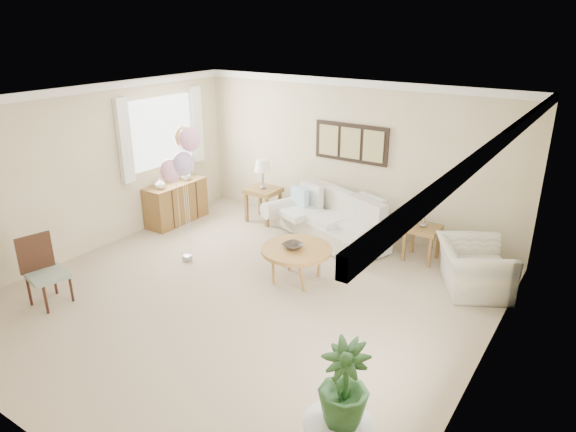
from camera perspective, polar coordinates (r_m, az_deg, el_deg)
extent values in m
plane|color=tan|center=(7.02, -4.81, -9.01)|extent=(6.00, 6.00, 0.00)
cube|color=beige|center=(8.89, 7.04, 6.53)|extent=(6.00, 0.04, 2.60)
cube|color=beige|center=(4.75, -28.65, -9.51)|extent=(6.00, 0.04, 2.60)
cube|color=beige|center=(8.60, -21.05, 4.76)|extent=(0.04, 6.00, 2.60)
cube|color=beige|center=(5.27, 21.37, -5.30)|extent=(0.04, 6.00, 2.60)
cube|color=white|center=(6.15, -5.56, 12.37)|extent=(6.00, 6.00, 0.02)
cube|color=white|center=(8.64, 7.33, 14.47)|extent=(6.00, 0.06, 0.12)
cube|color=white|center=(8.34, -22.06, 12.92)|extent=(0.06, 6.00, 0.12)
cube|color=white|center=(4.89, 22.96, 7.95)|extent=(0.06, 6.00, 0.12)
cube|color=white|center=(9.41, -13.87, 9.08)|extent=(0.04, 1.40, 1.20)
cube|color=white|center=(8.84, -17.72, 7.95)|extent=(0.10, 0.22, 1.40)
cube|color=white|center=(9.97, -10.11, 10.01)|extent=(0.10, 0.22, 1.40)
cube|color=black|center=(8.81, 7.03, 8.07)|extent=(1.35, 0.04, 0.65)
cube|color=#8C8C59|center=(8.98, 4.54, 8.41)|extent=(0.36, 0.02, 0.52)
cube|color=#8C8C59|center=(8.79, 6.95, 8.04)|extent=(0.36, 0.02, 0.52)
cube|color=#8C8C59|center=(8.61, 9.46, 7.64)|extent=(0.36, 0.02, 0.52)
cube|color=beige|center=(8.64, 4.89, -1.51)|extent=(2.18, 1.51, 0.33)
cube|color=beige|center=(8.76, 5.92, 1.35)|extent=(1.95, 0.93, 0.50)
cylinder|color=beige|center=(9.03, -0.42, 1.03)|extent=(0.58, 0.88, 0.29)
cylinder|color=beige|center=(8.18, 10.83, -1.56)|extent=(0.58, 0.88, 0.29)
cube|color=beige|center=(8.80, 1.49, 0.41)|extent=(0.75, 0.82, 0.11)
cube|color=beige|center=(8.53, 4.78, -0.35)|extent=(0.75, 0.82, 0.11)
cube|color=beige|center=(8.29, 8.26, -1.16)|extent=(0.75, 0.82, 0.11)
cube|color=#94C5D8|center=(8.93, 1.29, 2.09)|extent=(0.35, 0.11, 0.35)
cube|color=gold|center=(8.32, 9.20, 0.37)|extent=(0.35, 0.11, 0.35)
cube|color=#3C251C|center=(8.24, 9.86, -0.31)|extent=(0.31, 0.09, 0.31)
cube|color=beige|center=(8.72, 4.85, -2.62)|extent=(1.84, 0.73, 0.04)
cube|color=brown|center=(9.35, -2.78, 2.85)|extent=(0.58, 0.52, 0.08)
cube|color=brown|center=(9.43, -4.63, 0.94)|extent=(0.05, 0.05, 0.55)
cube|color=brown|center=(9.17, -2.36, 0.39)|extent=(0.05, 0.05, 0.55)
cube|color=brown|center=(9.75, -3.11, 1.65)|extent=(0.05, 0.05, 0.55)
cube|color=brown|center=(9.49, -0.87, 1.14)|extent=(0.05, 0.05, 0.55)
cube|color=brown|center=(8.09, 14.75, -1.35)|extent=(0.51, 0.46, 0.07)
cube|color=brown|center=(8.10, 12.76, -3.30)|extent=(0.05, 0.05, 0.48)
cube|color=brown|center=(7.98, 15.48, -3.93)|extent=(0.05, 0.05, 0.48)
cube|color=brown|center=(8.42, 13.70, -2.41)|extent=(0.05, 0.05, 0.48)
cube|color=brown|center=(8.30, 16.32, -3.01)|extent=(0.05, 0.05, 0.48)
cylinder|color=gray|center=(9.33, -2.79, 3.25)|extent=(0.13, 0.13, 0.05)
cylinder|color=gray|center=(9.28, -2.80, 4.20)|extent=(0.04, 0.04, 0.27)
cone|color=silver|center=(9.22, -2.83, 5.65)|extent=(0.31, 0.31, 0.22)
cylinder|color=gray|center=(8.07, 14.79, -0.93)|extent=(0.13, 0.13, 0.05)
cylinder|color=gray|center=(8.01, 14.89, 0.14)|extent=(0.04, 0.04, 0.27)
cone|color=silver|center=(7.93, 15.06, 1.77)|extent=(0.31, 0.31, 0.22)
cylinder|color=#A17232|center=(7.21, 0.94, -3.77)|extent=(1.01, 1.01, 0.06)
cylinder|color=#A17232|center=(7.39, 3.48, -5.33)|extent=(0.04, 0.04, 0.45)
cylinder|color=#A17232|center=(7.62, 0.40, -4.46)|extent=(0.04, 0.04, 0.45)
cylinder|color=#A17232|center=(7.27, -1.67, -5.80)|extent=(0.04, 0.04, 0.45)
cylinder|color=#A17232|center=(7.03, 1.51, -6.77)|extent=(0.04, 0.04, 0.45)
imported|color=#302820|center=(7.18, 0.57, -3.35)|extent=(0.33, 0.33, 0.07)
imported|color=beige|center=(7.49, 19.91, -5.40)|extent=(1.28, 1.33, 0.67)
cylinder|color=silver|center=(4.31, 5.58, -21.98)|extent=(0.55, 0.55, 0.04)
imported|color=#22451C|center=(4.08, 6.24, -18.03)|extent=(0.47, 0.47, 0.71)
cube|color=gray|center=(7.36, -25.15, -6.01)|extent=(0.54, 0.54, 0.06)
cylinder|color=#311B11|center=(7.53, -26.79, -7.58)|extent=(0.04, 0.04, 0.38)
cylinder|color=#311B11|center=(7.24, -25.31, -8.47)|extent=(0.04, 0.04, 0.38)
cylinder|color=#311B11|center=(7.68, -24.49, -6.62)|extent=(0.04, 0.04, 0.38)
cylinder|color=#311B11|center=(7.40, -22.95, -7.44)|extent=(0.04, 0.04, 0.38)
cube|color=#311B11|center=(7.41, -26.29, -3.69)|extent=(0.13, 0.43, 0.50)
cube|color=brown|center=(9.59, -12.31, 1.48)|extent=(0.45, 1.20, 0.74)
cube|color=#311B11|center=(9.40, -13.58, 0.95)|extent=(0.46, 0.02, 0.70)
cube|color=#311B11|center=(9.79, -11.05, 1.97)|extent=(0.46, 0.02, 0.70)
imported|color=white|center=(9.20, -14.04, 3.52)|extent=(0.22, 0.22, 0.18)
imported|color=silver|center=(9.62, -11.31, 4.54)|extent=(0.23, 0.23, 0.20)
cube|color=gray|center=(8.12, -11.11, -4.61)|extent=(0.11, 0.11, 0.09)
ellipsoid|color=#FCA4D1|center=(7.62, -12.88, 4.91)|extent=(0.31, 0.31, 0.35)
cylinder|color=silver|center=(7.86, -11.93, -0.46)|extent=(0.01, 0.01, 1.19)
ellipsoid|color=#C7A9EB|center=(7.54, -11.56, 5.71)|extent=(0.31, 0.31, 0.35)
cylinder|color=silver|center=(7.82, -11.29, -0.10)|extent=(0.01, 0.01, 1.30)
ellipsoid|color=#FEBA58|center=(7.64, -11.32, 8.53)|extent=(0.31, 0.31, 0.35)
cylinder|color=silver|center=(7.85, -11.18, 1.30)|extent=(0.01, 0.01, 1.64)
ellipsoid|color=#FCA4D1|center=(7.50, -10.90, 8.42)|extent=(0.31, 0.31, 0.35)
cylinder|color=silver|center=(7.78, -10.98, 1.18)|extent=(0.01, 0.01, 1.65)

